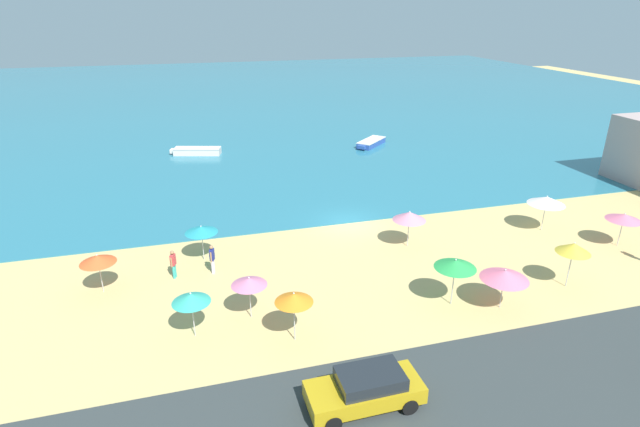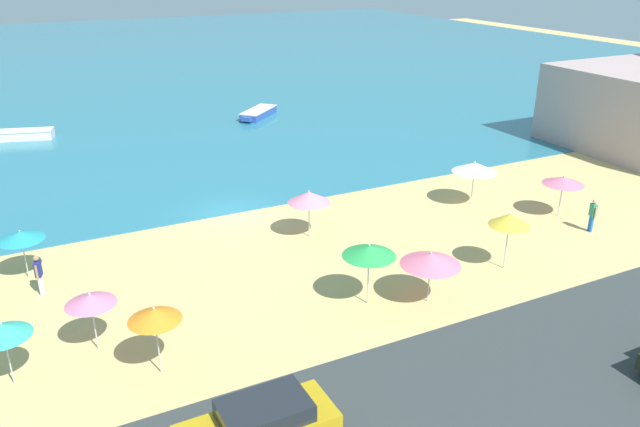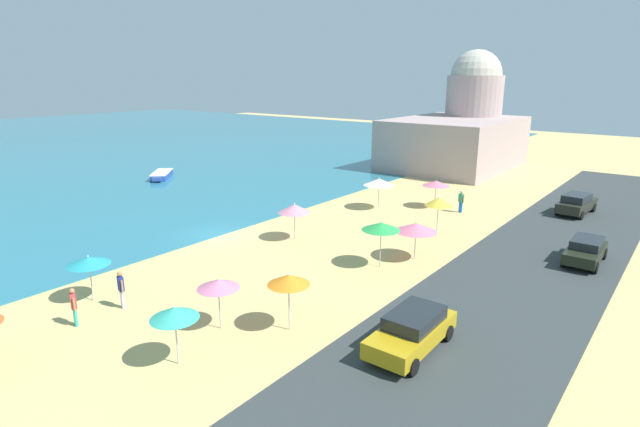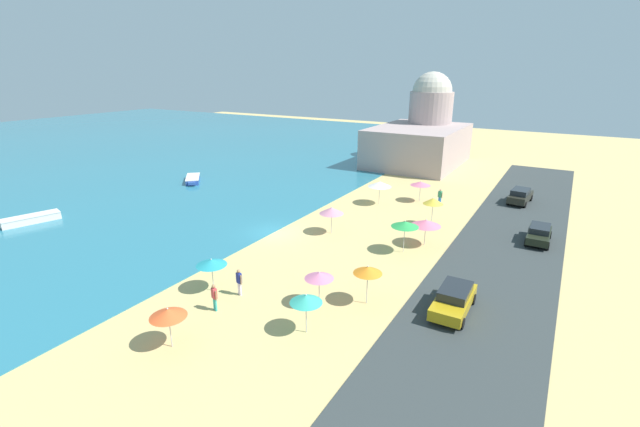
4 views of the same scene
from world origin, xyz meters
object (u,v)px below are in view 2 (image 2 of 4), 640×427
Objects in this scene: beach_umbrella_3 at (2,330)px; beach_umbrella_5 at (309,197)px; beach_umbrella_1 at (475,167)px; bather_1 at (593,214)px; skiff_offshore at (258,113)px; beach_umbrella_7 at (563,181)px; beach_umbrella_10 at (90,299)px; skiff_nearshore at (19,135)px; beach_umbrella_0 at (369,251)px; bather_0 at (39,273)px; parked_car_3 at (259,425)px; beach_umbrella_4 at (431,259)px; beach_umbrella_9 at (510,220)px; beach_umbrella_6 at (154,315)px; beach_umbrella_8 at (20,236)px.

beach_umbrella_3 is 14.80m from beach_umbrella_5.
beach_umbrella_1 reaches higher than bather_1.
beach_umbrella_3 is at bearing -124.16° from skiff_offshore.
beach_umbrella_5 reaches higher than beach_umbrella_7.
skiff_nearshore is (-1.17, 30.26, -1.59)m from beach_umbrella_10.
bather_0 is at bearing 150.42° from beach_umbrella_0.
beach_umbrella_7 reaches higher than bather_1.
bather_0 reaches higher than parked_car_3.
bather_1 is at bearing -51.18° from skiff_nearshore.
beach_umbrella_1 reaches higher than beach_umbrella_4.
beach_umbrella_3 is at bearing -166.16° from beach_umbrella_1.
parked_car_3 is at bearing -45.94° from beach_umbrella_3.
parked_car_3 is at bearing -158.51° from beach_umbrella_9.
bather_0 is at bearing 179.98° from beach_umbrella_1.
beach_umbrella_0 reaches higher than skiff_offshore.
beach_umbrella_0 is 33.86m from skiff_nearshore.
beach_umbrella_7 is at bearing -48.96° from skiff_nearshore.
beach_umbrella_9 reaches higher than beach_umbrella_5.
beach_umbrella_5 is 1.07× the size of beach_umbrella_10.
skiff_nearshore is at bearing 92.21° from beach_umbrella_10.
bather_0 is 13.00m from parked_car_3.
beach_umbrella_6 is at bearing -175.45° from bather_1.
parked_car_3 is at bearing -145.12° from beach_umbrella_1.
beach_umbrella_0 is 10.24m from beach_umbrella_10.
beach_umbrella_4 reaches higher than parked_car_3.
beach_umbrella_1 reaches higher than beach_umbrella_8.
skiff_offshore is at bearing 63.30° from beach_umbrella_6.
beach_umbrella_8 is at bearing 103.00° from bather_0.
skiff_nearshore is (1.57, 31.08, -1.64)m from beach_umbrella_3.
beach_umbrella_10 reaches higher than skiff_offshore.
parked_car_3 is (3.36, -7.12, -1.14)m from beach_umbrella_10.
beach_umbrella_8 is (-25.67, 5.20, -0.00)m from beach_umbrella_7.
beach_umbrella_7 is (13.68, 3.20, -0.34)m from beach_umbrella_0.
beach_umbrella_4 reaches higher than skiff_nearshore.
beach_umbrella_4 is 0.57× the size of skiff_offshore.
beach_umbrella_6 is at bearing 109.43° from parked_car_3.
beach_umbrella_10 is 0.54× the size of skiff_offshore.
beach_umbrella_9 reaches higher than beach_umbrella_1.
bather_1 is at bearing -12.49° from bather_0.
beach_umbrella_0 is 6.96m from beach_umbrella_9.
beach_umbrella_3 is at bearing 173.38° from beach_umbrella_4.
bather_1 is at bearing 0.46° from beach_umbrella_3.
beach_umbrella_8 is (-11.99, 8.40, -0.34)m from beach_umbrella_0.
beach_umbrella_0 is 8.47m from beach_umbrella_6.
skiff_nearshore is at bearing 115.48° from beach_umbrella_5.
beach_umbrella_0 is at bearing -95.69° from beach_umbrella_5.
beach_umbrella_0 is 13.37m from bather_0.
beach_umbrella_8 is 14.91m from parked_car_3.
skiff_offshore is (19.19, 21.94, -1.60)m from beach_umbrella_8.
beach_umbrella_5 reaches higher than beach_umbrella_3.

